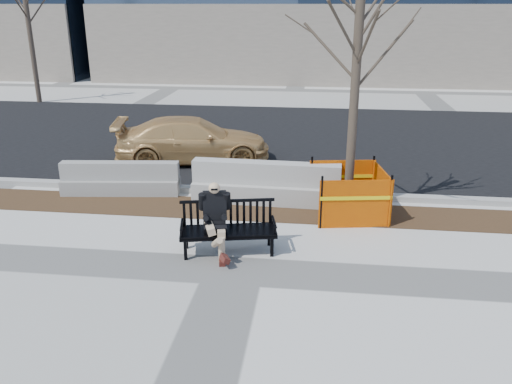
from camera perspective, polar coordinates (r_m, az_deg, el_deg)
ground at (r=8.44m, az=-2.41°, el=-8.56°), size 120.00×120.00×0.00m
mulch_strip at (r=10.77m, az=-0.19°, el=-1.99°), size 40.00×1.20×0.02m
asphalt_street at (r=16.65m, az=2.47°, el=5.92°), size 60.00×10.40×0.01m
curb at (r=11.63m, az=0.39°, el=-0.00°), size 60.00×0.25×0.12m
bench at (r=9.02m, az=-3.00°, el=-6.57°), size 1.74×0.92×0.88m
seated_man at (r=9.06m, az=-4.39°, el=-6.49°), size 0.68×0.95×1.21m
tree_fence at (r=10.72m, az=9.90°, el=-2.44°), size 2.39×2.39×5.20m
sedan at (r=14.24m, az=-6.82°, el=3.36°), size 4.31×2.45×1.18m
jersey_barrier_left at (r=12.09m, az=-14.42°, el=-0.17°), size 2.64×0.80×0.75m
jersey_barrier_right at (r=11.23m, az=1.07°, el=-1.08°), size 3.16×0.74×0.90m
far_tree_left at (r=24.76m, az=-22.55°, el=9.05°), size 2.94×2.94×6.20m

